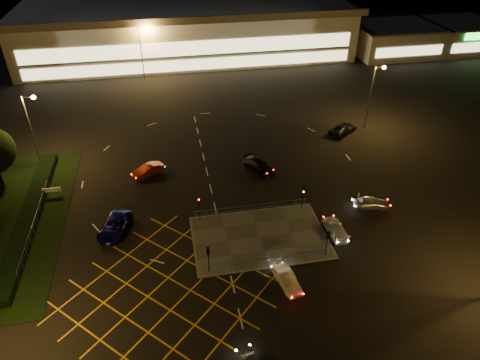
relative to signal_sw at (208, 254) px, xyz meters
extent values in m
plane|color=black|center=(4.00, 5.99, -2.37)|extent=(180.00, 180.00, 0.00)
cube|color=#4C4944|center=(6.00, 3.99, -2.31)|extent=(14.00, 9.00, 0.12)
cube|color=black|center=(-19.00, 11.99, -1.87)|extent=(2.00, 26.00, 1.00)
cube|color=beige|center=(4.00, 67.99, 2.63)|extent=(70.00, 25.00, 10.00)
cube|color=slate|center=(4.00, 67.99, 7.83)|extent=(72.00, 26.50, 0.60)
cube|color=#FFEAA5|center=(4.00, 55.44, 2.63)|extent=(66.00, 0.20, 3.00)
cube|color=#FFEAA5|center=(4.00, 55.44, -0.57)|extent=(66.00, 0.20, 2.20)
cube|color=beige|center=(50.00, 59.99, 0.63)|extent=(18.00, 14.00, 6.00)
cube|color=slate|center=(50.00, 59.99, 3.78)|extent=(18.80, 14.80, 0.40)
cube|color=#FFEAA5|center=(50.00, 52.94, 0.23)|extent=(15.30, 0.20, 2.00)
cube|color=beige|center=(66.00, 59.99, 0.63)|extent=(14.00, 14.00, 6.00)
cube|color=slate|center=(66.00, 59.99, 3.78)|extent=(14.80, 14.80, 0.40)
cube|color=#FFEAA5|center=(66.00, 52.94, 0.23)|extent=(11.90, 0.20, 2.00)
cube|color=#19E533|center=(66.00, 52.84, 2.63)|extent=(7.00, 0.30, 1.40)
cylinder|color=slate|center=(-20.00, 23.99, 2.63)|extent=(0.20, 0.20, 10.00)
cylinder|color=slate|center=(-19.30, 23.99, 7.43)|extent=(1.40, 0.12, 0.12)
sphere|color=orange|center=(-18.60, 23.99, 7.38)|extent=(0.56, 0.56, 0.56)
cylinder|color=slate|center=(28.00, 25.99, 2.63)|extent=(0.20, 0.20, 10.00)
cylinder|color=slate|center=(28.70, 25.99, 7.43)|extent=(1.40, 0.12, 0.12)
sphere|color=orange|center=(29.40, 25.99, 7.38)|extent=(0.56, 0.56, 0.56)
cylinder|color=slate|center=(-6.00, 53.99, 2.63)|extent=(0.20, 0.20, 10.00)
cylinder|color=slate|center=(-5.30, 53.99, 7.43)|extent=(1.40, 0.12, 0.12)
sphere|color=orange|center=(-4.60, 53.99, 7.38)|extent=(0.56, 0.56, 0.56)
cylinder|color=slate|center=(34.00, 55.99, 2.63)|extent=(0.20, 0.20, 10.00)
cylinder|color=slate|center=(34.70, 55.99, 7.43)|extent=(1.40, 0.12, 0.12)
sphere|color=orange|center=(35.40, 55.99, 7.38)|extent=(0.56, 0.56, 0.56)
cylinder|color=black|center=(0.00, -0.01, -0.75)|extent=(0.10, 0.10, 3.00)
cube|color=black|center=(0.00, -0.01, 0.45)|extent=(0.28, 0.18, 0.90)
sphere|color=#19FF33|center=(0.00, 0.12, 0.45)|extent=(0.16, 0.16, 0.16)
cylinder|color=black|center=(12.00, -0.01, -0.75)|extent=(0.10, 0.10, 3.00)
cube|color=black|center=(12.00, -0.01, 0.45)|extent=(0.28, 0.18, 0.90)
sphere|color=#19FF33|center=(12.00, 0.12, 0.45)|extent=(0.16, 0.16, 0.16)
cylinder|color=black|center=(0.00, 7.99, -0.75)|extent=(0.10, 0.10, 3.00)
cube|color=black|center=(0.00, 7.99, 0.45)|extent=(0.28, 0.18, 0.90)
sphere|color=#FF0C0C|center=(0.00, 7.86, 0.45)|extent=(0.16, 0.16, 0.16)
cylinder|color=black|center=(12.00, 7.99, -0.75)|extent=(0.10, 0.10, 3.00)
cube|color=black|center=(12.00, 7.99, 0.45)|extent=(0.28, 0.18, 0.90)
sphere|color=#19FF33|center=(12.00, 7.86, 0.45)|extent=(0.16, 0.16, 0.16)
imported|color=silver|center=(7.04, -3.01, -1.71)|extent=(2.13, 4.17, 1.31)
imported|color=#0E0D4E|center=(-9.35, 7.94, -1.61)|extent=(4.04, 5.92, 1.51)
imported|color=black|center=(8.91, 17.20, -1.64)|extent=(4.34, 5.31, 1.45)
imported|color=silver|center=(20.11, 6.78, -1.70)|extent=(4.16, 2.28, 1.34)
imported|color=maroon|center=(-5.66, 18.73, -1.65)|extent=(4.52, 3.46, 1.43)
imported|color=black|center=(23.98, 25.09, -1.64)|extent=(5.68, 4.95, 1.45)
imported|color=#BBBBBB|center=(14.27, 3.17, -1.72)|extent=(1.83, 4.44, 1.29)
camera|label=1|loc=(-2.53, -29.75, 28.74)|focal=32.00mm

